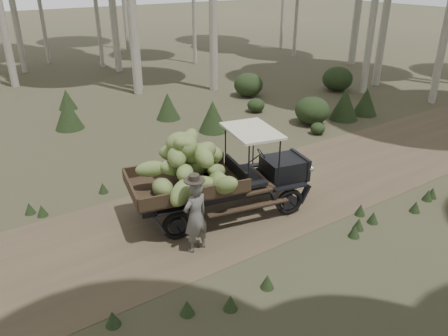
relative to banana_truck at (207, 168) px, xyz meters
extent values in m
plane|color=#473D2B|center=(0.86, 0.04, -1.31)|extent=(120.00, 120.00, 0.00)
cube|color=brown|center=(0.86, 0.04, -1.30)|extent=(70.00, 4.00, 0.01)
cube|color=black|center=(2.05, -0.36, -0.38)|extent=(1.08, 1.05, 0.51)
cube|color=black|center=(2.54, -0.47, -0.38)|extent=(0.28, 0.92, 0.57)
cube|color=black|center=(0.78, -0.10, -0.29)|extent=(0.33, 1.28, 0.51)
cube|color=#38281C|center=(-0.48, 0.16, -0.38)|extent=(2.87, 2.15, 0.07)
cube|color=#38281C|center=(-0.32, 0.97, -0.22)|extent=(2.54, 0.58, 0.30)
cube|color=#38281C|center=(-0.65, -0.66, -0.22)|extent=(2.54, 0.58, 0.30)
cube|color=#38281C|center=(-1.75, 0.42, -0.22)|extent=(0.39, 1.64, 0.30)
cube|color=beige|center=(1.17, -0.18, 0.74)|extent=(1.36, 1.75, 0.06)
cube|color=black|center=(0.54, 0.31, -0.74)|extent=(4.18, 0.95, 0.17)
cube|color=black|center=(0.39, -0.38, -0.74)|extent=(4.18, 0.95, 0.17)
torus|color=black|center=(2.02, 0.40, -0.96)|extent=(0.71, 0.27, 0.70)
torus|color=black|center=(1.72, -1.05, -0.96)|extent=(0.71, 0.27, 0.70)
torus|color=black|center=(-0.79, 0.97, -0.96)|extent=(0.71, 0.27, 0.70)
torus|color=black|center=(-1.09, -0.47, -0.96)|extent=(0.71, 0.27, 0.70)
sphere|color=beige|center=(2.70, -0.07, -0.34)|extent=(0.17, 0.17, 0.17)
sphere|color=beige|center=(2.53, -0.89, -0.34)|extent=(0.17, 0.17, 0.17)
ellipsoid|color=olive|center=(-0.15, 0.41, -0.13)|extent=(0.90, 0.50, 0.71)
ellipsoid|color=olive|center=(-0.73, -0.28, 0.18)|extent=(0.67, 0.74, 0.44)
ellipsoid|color=olive|center=(-0.21, 0.10, 0.38)|extent=(0.79, 0.57, 0.51)
ellipsoid|color=olive|center=(-0.58, 0.18, 0.70)|extent=(0.67, 0.90, 0.59)
ellipsoid|color=olive|center=(0.22, 0.38, -0.11)|extent=(0.84, 0.71, 0.57)
ellipsoid|color=olive|center=(-1.25, 0.32, 0.18)|extent=(0.82, 0.62, 0.40)
ellipsoid|color=olive|center=(-0.61, 0.42, 0.39)|extent=(0.82, 0.89, 0.50)
ellipsoid|color=olive|center=(-0.31, 0.21, 0.72)|extent=(0.79, 0.74, 0.58)
ellipsoid|color=olive|center=(-0.01, -0.54, -0.14)|extent=(0.60, 0.84, 0.44)
ellipsoid|color=olive|center=(-0.63, 0.24, 0.16)|extent=(0.79, 0.42, 0.54)
ellipsoid|color=olive|center=(-0.07, -0.04, 0.46)|extent=(0.75, 0.55, 0.45)
ellipsoid|color=olive|center=(-0.47, 0.04, 0.66)|extent=(0.76, 0.78, 0.56)
ellipsoid|color=olive|center=(-0.38, -0.43, -0.12)|extent=(0.89, 0.64, 0.44)
ellipsoid|color=olive|center=(0.40, 0.29, 0.15)|extent=(0.61, 0.84, 0.57)
ellipsoid|color=olive|center=(-0.74, 0.03, 0.46)|extent=(0.69, 0.81, 0.62)
ellipsoid|color=olive|center=(-0.62, 0.14, 0.70)|extent=(0.58, 0.83, 0.49)
ellipsoid|color=olive|center=(0.28, 0.00, -0.16)|extent=(0.83, 0.63, 0.58)
ellipsoid|color=olive|center=(-0.22, 0.66, 0.16)|extent=(0.75, 0.66, 0.52)
ellipsoid|color=olive|center=(-0.22, 0.44, 0.46)|extent=(0.56, 0.71, 0.45)
ellipsoid|color=olive|center=(-0.58, 0.20, 0.72)|extent=(0.74, 0.59, 0.50)
ellipsoid|color=olive|center=(-1.15, 0.00, -0.19)|extent=(0.51, 0.76, 0.52)
ellipsoid|color=olive|center=(-0.79, 0.17, 0.14)|extent=(0.88, 0.53, 0.63)
ellipsoid|color=olive|center=(-0.17, -0.13, 0.39)|extent=(0.44, 0.80, 0.64)
ellipsoid|color=olive|center=(-1.02, -0.63, -0.07)|extent=(0.90, 0.74, 0.70)
ellipsoid|color=olive|center=(-0.03, -0.83, -0.09)|extent=(0.65, 0.84, 0.65)
imported|color=#585651|center=(-0.94, -1.05, -0.48)|extent=(0.66, 0.49, 1.66)
cylinder|color=#2D271F|center=(-0.94, -1.05, 0.37)|extent=(0.51, 0.51, 0.02)
cylinder|color=#2D271F|center=(-0.94, -1.05, 0.43)|extent=(0.25, 0.25, 0.13)
ellipsoid|color=#233319|center=(6.39, 2.65, -1.09)|extent=(0.53, 0.53, 0.43)
cone|color=#233319|center=(-0.31, 10.83, -0.87)|extent=(0.78, 0.78, 0.87)
cone|color=#233319|center=(2.82, 7.48, -0.98)|extent=(0.59, 0.59, 0.66)
cone|color=#233319|center=(3.39, 5.05, -0.72)|extent=(1.06, 1.06, 1.17)
ellipsoid|color=#233319|center=(7.00, 3.59, -0.77)|extent=(1.32, 1.32, 1.06)
cone|color=#233319|center=(-0.96, 8.30, -0.72)|extent=(1.07, 1.07, 1.19)
ellipsoid|color=#233319|center=(6.14, 6.01, -1.01)|extent=(0.72, 0.72, 0.58)
cone|color=#233319|center=(9.68, 3.24, -0.76)|extent=(0.99, 0.99, 1.10)
cone|color=#233319|center=(2.67, 7.26, -0.78)|extent=(0.96, 0.96, 1.07)
ellipsoid|color=#233319|center=(11.55, 6.52, -0.71)|extent=(1.45, 1.45, 1.16)
cone|color=#233319|center=(8.49, 3.31, -0.68)|extent=(1.13, 1.13, 1.26)
ellipsoid|color=#233319|center=(7.34, 8.14, -0.75)|extent=(1.35, 1.35, 1.08)
cone|color=#233319|center=(3.13, -2.47, -1.16)|extent=(0.27, 0.27, 0.30)
cone|color=#233319|center=(-3.60, 2.56, -1.16)|extent=(0.27, 0.27, 0.30)
cone|color=#233319|center=(3.16, -2.06, -1.16)|extent=(0.27, 0.27, 0.30)
cone|color=#233319|center=(-2.06, -2.63, -1.16)|extent=(0.27, 0.27, 0.30)
cone|color=#233319|center=(4.42, -2.72, -1.16)|extent=(0.27, 0.27, 0.30)
cone|color=#233319|center=(5.44, -2.52, -1.16)|extent=(0.27, 0.27, 0.30)
cone|color=#233319|center=(2.61, -2.47, -1.16)|extent=(0.27, 0.27, 0.30)
cone|color=#233319|center=(2.29, -2.62, -1.16)|extent=(0.27, 0.27, 0.30)
cone|color=#233319|center=(-0.45, -2.87, -1.16)|extent=(0.27, 0.27, 0.30)
cone|color=#233319|center=(-3.25, -2.15, -1.16)|extent=(0.27, 0.27, 0.30)
cone|color=#233319|center=(-1.70, 2.62, -1.16)|extent=(0.27, 0.27, 0.30)
cone|color=#233319|center=(0.39, 2.43, -1.16)|extent=(0.27, 0.27, 0.30)
cone|color=#233319|center=(-3.37, 2.28, -1.16)|extent=(0.27, 0.27, 0.30)
cone|color=#233319|center=(5.22, -2.54, -1.16)|extent=(0.27, 0.27, 0.30)
cone|color=#233319|center=(-1.35, -2.95, -1.16)|extent=(0.27, 0.27, 0.30)
camera|label=1|loc=(-4.82, -7.91, 4.31)|focal=35.00mm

